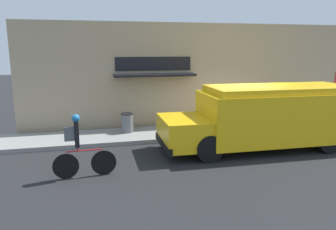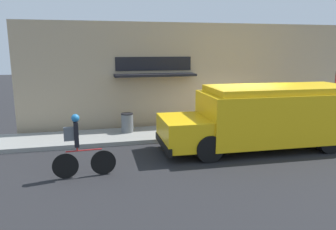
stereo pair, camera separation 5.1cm
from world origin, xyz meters
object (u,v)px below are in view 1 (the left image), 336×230
at_px(cyclist, 80,148).
at_px(stop_sign_post, 334,90).
at_px(trash_bin, 127,123).
at_px(school_bus, 268,116).

height_order(cyclist, stop_sign_post, stop_sign_post).
xyz_separation_m(stop_sign_post, trash_bin, (-8.73, 0.99, -1.18)).
xyz_separation_m(cyclist, trash_bin, (1.75, 3.95, -0.30)).
xyz_separation_m(cyclist, stop_sign_post, (10.47, 2.96, 0.89)).
distance_m(school_bus, cyclist, 6.42).
distance_m(school_bus, stop_sign_post, 4.57).
distance_m(stop_sign_post, trash_bin, 8.86).
height_order(stop_sign_post, trash_bin, stop_sign_post).
height_order(cyclist, trash_bin, cyclist).
bearing_deg(cyclist, school_bus, 7.75).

